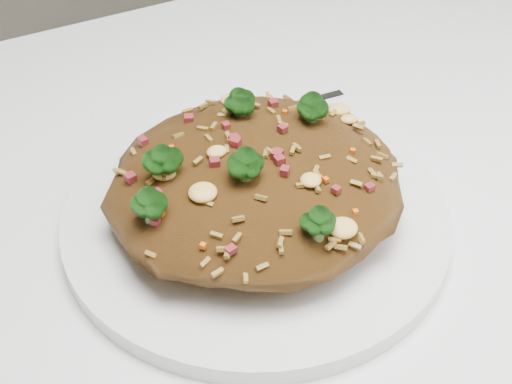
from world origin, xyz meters
The scene contains 4 objects.
dining_table centered at (0.00, 0.00, 0.66)m, with size 1.20×0.80×0.75m.
plate centered at (-0.10, 0.06, 0.76)m, with size 0.26×0.26×0.01m, color white.
fried_rice centered at (-0.10, 0.06, 0.80)m, with size 0.20×0.19×0.07m.
fork centered at (-0.04, 0.15, 0.77)m, with size 0.16×0.03×0.00m.
Camera 1 is at (-0.27, -0.26, 1.09)m, focal length 50.00 mm.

